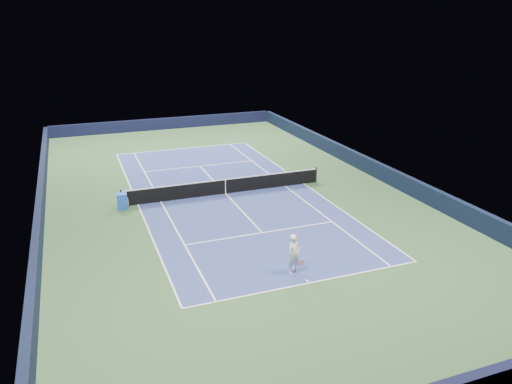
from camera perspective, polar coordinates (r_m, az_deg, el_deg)
name	(u,v)px	position (r m, az deg, el deg)	size (l,w,h in m)	color
ground	(226,194)	(31.66, -3.50, -0.18)	(40.00, 40.00, 0.00)	#2A4A28
wall_far	(165,124)	(50.12, -10.36, 7.70)	(22.00, 0.35, 1.10)	black
wall_right	(373,168)	(36.00, 13.18, 2.73)	(0.35, 40.00, 1.10)	black
wall_left	(40,208)	(30.33, -23.44, -1.66)	(0.35, 40.00, 1.10)	black
court_surface	(226,194)	(31.66, -3.50, -0.18)	(10.97, 23.77, 0.01)	navy
baseline_far	(183,148)	(42.66, -8.29, 4.95)	(10.97, 0.08, 0.00)	white
baseline_near	(309,283)	(21.61, 6.11, -10.30)	(10.97, 0.08, 0.00)	white
sideline_doubles_right	(304,184)	(33.58, 5.47, 0.97)	(0.08, 23.77, 0.00)	white
sideline_doubles_left	(138,205)	(30.61, -13.34, -1.40)	(0.08, 23.77, 0.00)	white
sideline_singles_right	(285,186)	(33.02, 3.33, 0.70)	(0.08, 23.77, 0.00)	white
sideline_singles_left	(161,202)	(30.79, -10.83, -1.09)	(0.08, 23.77, 0.00)	white
service_line_far	(200,166)	(37.52, -6.42, 2.97)	(8.23, 0.08, 0.00)	white
service_line_near	(262,233)	(26.06, 0.72, -4.67)	(8.23, 0.08, 0.00)	white
center_service_line	(226,193)	(31.66, -3.50, -0.17)	(0.08, 12.80, 0.00)	white
center_mark_far	(184,149)	(42.52, -8.24, 4.90)	(0.08, 0.30, 0.00)	white
center_mark_near	(308,281)	(21.72, 5.93, -10.12)	(0.08, 0.30, 0.00)	white
tennis_net	(225,186)	(31.49, -3.52, 0.68)	(12.90, 0.10, 1.07)	black
sponsor_cube	(122,201)	(30.04, -15.03, -1.03)	(0.63, 0.56, 0.94)	blue
tennis_player	(294,254)	(21.92, 4.38, -7.10)	(0.86, 1.34, 2.50)	white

